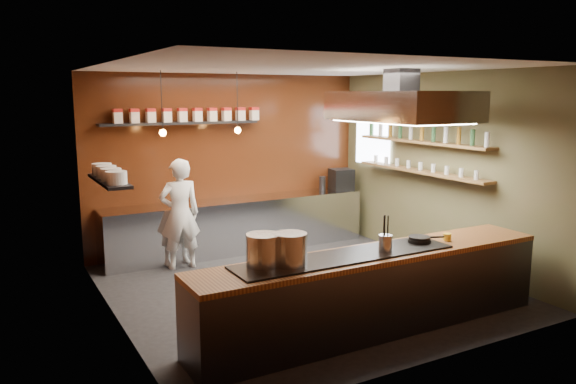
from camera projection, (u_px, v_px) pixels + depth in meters
floor at (303, 288)px, 7.80m from camera, size 5.00×5.00×0.00m
back_wall at (230, 162)px, 9.70m from camera, size 5.00×0.00×5.00m
left_wall at (113, 198)px, 6.35m from camera, size 0.00×5.00×5.00m
right_wall at (442, 170)px, 8.73m from camera, size 0.00×5.00×5.00m
ceiling at (304, 68)px, 7.29m from camera, size 5.00×5.00×0.00m
window_pane at (373, 137)px, 10.11m from camera, size 0.00×1.00×1.00m
prep_counter at (239, 225)px, 9.60m from camera, size 4.60×0.65×0.90m
pass_counter at (374, 291)px, 6.34m from camera, size 4.40×0.72×0.94m
tin_shelf at (181, 123)px, 9.03m from camera, size 2.60×0.26×0.04m
plate_shelf at (109, 181)px, 7.28m from camera, size 0.30×1.40×0.04m
bottle_shelf_upper at (422, 142)px, 8.84m from camera, size 0.26×2.80×0.04m
bottle_shelf_lower at (420, 171)px, 8.92m from camera, size 0.26×2.80×0.04m
extractor_hood at (401, 106)px, 7.64m from camera, size 1.20×2.00×0.72m
pendant_left at (163, 129)px, 8.23m from camera, size 0.10×0.10×0.95m
pendant_right at (238, 127)px, 8.80m from camera, size 0.10×0.10×0.95m
storage_tins at (190, 115)px, 9.08m from camera, size 2.43×0.13×0.22m
plate_stacks at (109, 173)px, 7.27m from camera, size 0.26×1.16×0.16m
bottles at (422, 133)px, 8.82m from camera, size 0.06×2.66×0.24m
wine_glasses at (421, 166)px, 8.91m from camera, size 0.07×2.37×0.13m
stockpot_large at (290, 249)px, 5.70m from camera, size 0.38×0.38×0.34m
stockpot_small at (263, 250)px, 5.67m from camera, size 0.44×0.44×0.33m
utensil_crock at (385, 243)px, 6.19m from camera, size 0.16×0.16×0.19m
frying_pan at (420, 239)px, 6.61m from camera, size 0.43×0.27×0.07m
butter_jar at (447, 237)px, 6.75m from camera, size 0.11×0.11×0.09m
espresso_machine at (341, 179)px, 10.48m from camera, size 0.44×0.42×0.39m
chef at (180, 214)px, 8.57m from camera, size 0.65×0.44×1.71m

